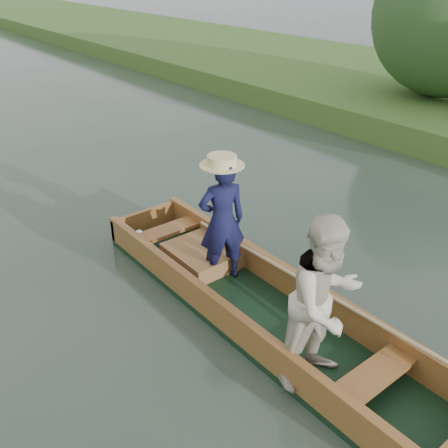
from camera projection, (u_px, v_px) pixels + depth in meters
ground at (256, 315)px, 5.80m from camera, size 120.00×120.00×0.00m
punt at (268, 283)px, 5.33m from camera, size 1.24×5.00×1.81m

